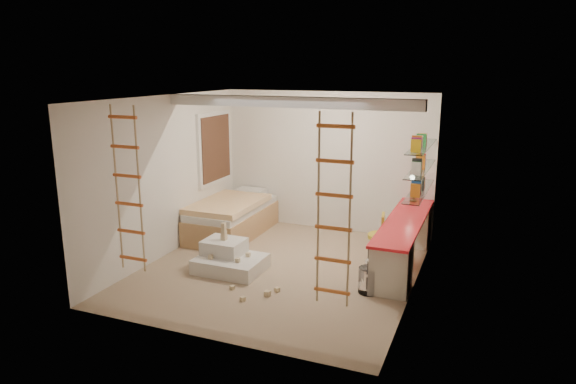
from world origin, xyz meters
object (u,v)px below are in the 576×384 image
at_px(swivel_chair, 381,247).
at_px(play_platform, 229,259).
at_px(desk, 404,240).
at_px(bed, 232,217).

xyz_separation_m(swivel_chair, play_platform, (-2.12, -1.04, -0.13)).
bearing_deg(swivel_chair, desk, 24.25).
height_order(desk, play_platform, desk).
bearing_deg(play_platform, swivel_chair, 26.17).
distance_m(bed, swivel_chair, 2.92).
bearing_deg(bed, play_platform, -64.06).
bearing_deg(bed, swivel_chair, -10.02).
height_order(bed, swivel_chair, swivel_chair).
bearing_deg(bed, desk, -6.49).
height_order(swivel_chair, play_platform, swivel_chair).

